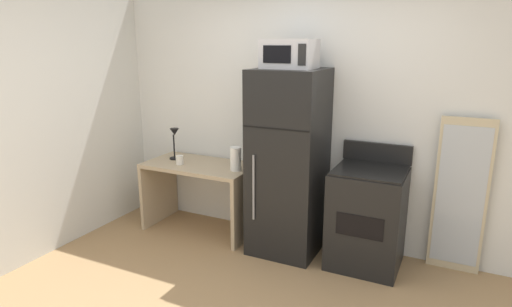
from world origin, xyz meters
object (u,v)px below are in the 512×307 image
at_px(coffee_mug, 180,160).
at_px(microwave, 290,54).
at_px(leaning_mirror, 460,197).
at_px(refrigerator, 288,163).
at_px(desk, 200,184).
at_px(oven_range, 367,217).
at_px(paper_towel_roll, 236,159).
at_px(desk_lamp, 174,138).

height_order(coffee_mug, microwave, microwave).
bearing_deg(leaning_mirror, refrigerator, -169.48).
relative_size(desk, coffee_mug, 12.33).
bearing_deg(oven_range, coffee_mug, -176.28).
height_order(paper_towel_roll, oven_range, oven_range).
xyz_separation_m(refrigerator, leaning_mirror, (1.51, 0.28, -0.19)).
bearing_deg(desk_lamp, desk, -4.07).
height_order(refrigerator, oven_range, refrigerator).
bearing_deg(oven_range, desk, -179.47).
relative_size(paper_towel_roll, refrigerator, 0.13).
relative_size(desk, refrigerator, 0.66).
bearing_deg(microwave, paper_towel_roll, -178.78).
bearing_deg(leaning_mirror, desk, -173.87).
xyz_separation_m(paper_towel_roll, leaning_mirror, (2.07, 0.31, -0.17)).
height_order(desk_lamp, paper_towel_roll, desk_lamp).
xyz_separation_m(desk, oven_range, (1.79, 0.02, -0.06)).
distance_m(desk, coffee_mug, 0.34).
relative_size(coffee_mug, leaning_mirror, 0.07).
distance_m(coffee_mug, paper_towel_roll, 0.65).
height_order(paper_towel_roll, leaning_mirror, leaning_mirror).
bearing_deg(refrigerator, leaning_mirror, 10.52).
relative_size(desk_lamp, microwave, 0.77).
height_order(refrigerator, microwave, microwave).
bearing_deg(oven_range, paper_towel_roll, -177.47).
distance_m(desk, refrigerator, 1.08).
height_order(desk, oven_range, oven_range).
xyz_separation_m(desk, microwave, (1.02, -0.03, 1.38)).
distance_m(coffee_mug, oven_range, 2.00).
height_order(desk, desk_lamp, desk_lamp).
distance_m(paper_towel_roll, refrigerator, 0.56).
bearing_deg(desk, paper_towel_roll, -5.20).
distance_m(coffee_mug, leaning_mirror, 2.74).
xyz_separation_m(oven_range, leaning_mirror, (0.74, 0.26, 0.23)).
bearing_deg(leaning_mirror, paper_towel_roll, -171.37).
distance_m(microwave, leaning_mirror, 1.96).
distance_m(desk_lamp, leaning_mirror, 2.89).
bearing_deg(refrigerator, microwave, -89.69).
xyz_separation_m(desk_lamp, leaning_mirror, (2.86, 0.25, -0.29)).
bearing_deg(refrigerator, oven_range, 1.90).
bearing_deg(coffee_mug, desk, 32.24).
height_order(coffee_mug, leaning_mirror, leaning_mirror).
distance_m(microwave, oven_range, 1.64).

